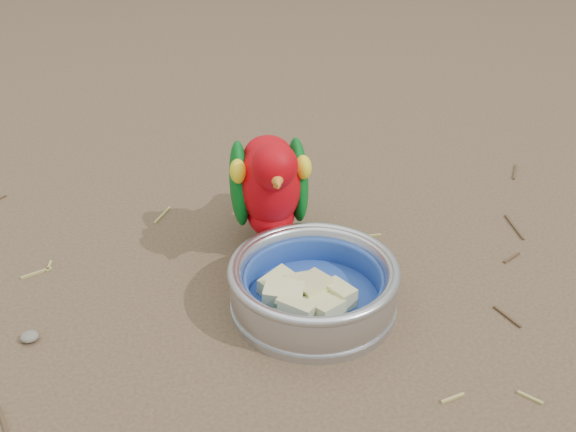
{
  "coord_description": "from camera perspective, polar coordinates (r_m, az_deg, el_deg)",
  "views": [
    {
      "loc": [
        -0.11,
        -0.5,
        0.49
      ],
      "look_at": [
        0.01,
        0.18,
        0.08
      ],
      "focal_mm": 40.0,
      "sensor_mm": 36.0,
      "label": 1
    }
  ],
  "objects": [
    {
      "name": "lory_parrot",
      "position": [
        0.84,
        -1.59,
        1.94
      ],
      "size": [
        0.11,
        0.22,
        0.18
      ],
      "primitive_type": null,
      "rotation": [
        0.0,
        0.0,
        -3.17
      ],
      "color": "#B0030B",
      "rests_on": "ground"
    },
    {
      "name": "food_bowl",
      "position": [
        0.78,
        2.24,
        -7.67
      ],
      "size": [
        0.2,
        0.2,
        0.02
      ],
      "primitive_type": "cylinder",
      "color": "#B2B2BA",
      "rests_on": "ground"
    },
    {
      "name": "ground_debris",
      "position": [
        0.73,
        -2.64,
        -10.83
      ],
      "size": [
        0.9,
        0.8,
        0.01
      ],
      "primitive_type": null,
      "color": "#A59451",
      "rests_on": "ground"
    },
    {
      "name": "bowl_wall",
      "position": [
        0.76,
        2.29,
        -5.89
      ],
      "size": [
        0.2,
        0.2,
        0.04
      ],
      "primitive_type": null,
      "color": "#B2B2BA",
      "rests_on": "food_bowl"
    },
    {
      "name": "ground",
      "position": [
        0.71,
        1.75,
        -13.11
      ],
      "size": [
        60.0,
        60.0,
        0.0
      ],
      "primitive_type": "plane",
      "color": "brown"
    },
    {
      "name": "fruit_wedges",
      "position": [
        0.76,
        2.28,
        -6.31
      ],
      "size": [
        0.12,
        0.12,
        0.03
      ],
      "primitive_type": null,
      "color": "beige",
      "rests_on": "food_bowl"
    }
  ]
}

